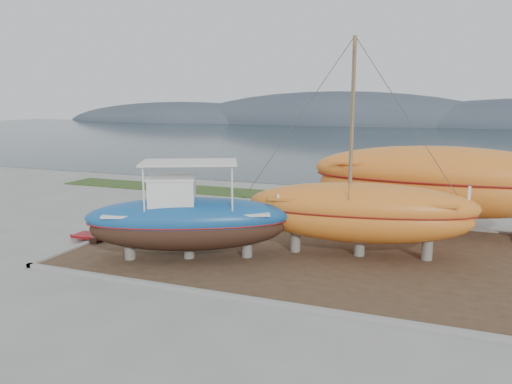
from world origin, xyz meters
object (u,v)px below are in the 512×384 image
at_px(blue_caique, 188,210).
at_px(white_dinghy, 155,216).
at_px(orange_bare_hull, 439,190).
at_px(red_trailer, 91,238).
at_px(orange_sailboat, 363,150).

xyz_separation_m(blue_caique, white_dinghy, (-4.17, 3.99, -1.44)).
bearing_deg(orange_bare_hull, white_dinghy, -162.13).
bearing_deg(blue_caique, white_dinghy, 111.34).
bearing_deg(blue_caique, red_trailer, 147.83).
height_order(white_dinghy, orange_sailboat, orange_sailboat).
distance_m(orange_sailboat, red_trailer, 12.97).
xyz_separation_m(orange_sailboat, red_trailer, (-12.02, -2.21, -4.34)).
relative_size(white_dinghy, orange_bare_hull, 0.30).
bearing_deg(orange_sailboat, orange_bare_hull, 53.19).
xyz_separation_m(orange_sailboat, orange_bare_hull, (2.90, 5.47, -2.40)).
bearing_deg(red_trailer, white_dinghy, 62.85).
bearing_deg(red_trailer, orange_bare_hull, 22.79).
height_order(white_dinghy, red_trailer, white_dinghy).
bearing_deg(white_dinghy, orange_sailboat, 17.05).
height_order(orange_bare_hull, red_trailer, orange_bare_hull).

